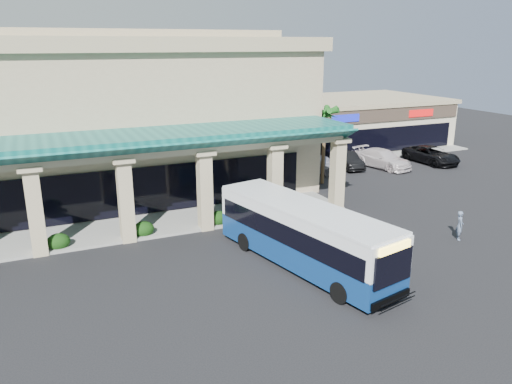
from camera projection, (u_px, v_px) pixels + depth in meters
name	position (u px, v px, depth m)	size (l,w,h in m)	color
ground	(293.00, 253.00, 26.02)	(110.00, 110.00, 0.00)	black
main_building	(88.00, 114.00, 35.25)	(30.80, 14.80, 11.35)	tan
arcade	(111.00, 185.00, 28.02)	(30.00, 6.20, 5.70)	#0F5A55
strip_mall	(336.00, 122.00, 53.34)	(22.50, 12.50, 4.90)	beige
palm_0	(324.00, 142.00, 38.02)	(2.40, 2.40, 6.60)	#155015
palm_1	(315.00, 139.00, 41.14)	(2.40, 2.40, 5.80)	#155015
broadleaf_tree	(267.00, 137.00, 44.88)	(2.60, 2.60, 4.81)	black
transit_bus	(304.00, 236.00, 24.08)	(2.60, 11.18, 3.12)	navy
pedestrian	(460.00, 225.00, 27.63)	(0.60, 0.40, 1.66)	slate
car_silver	(320.00, 164.00, 42.00)	(1.82, 4.52, 1.54)	#ABAABC
car_white	(347.00, 160.00, 43.56)	(1.52, 4.37, 1.44)	black
car_red	(382.00, 159.00, 43.69)	(2.24, 5.51, 1.60)	white
car_gray	(431.00, 155.00, 45.34)	(2.54, 5.51, 1.53)	black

